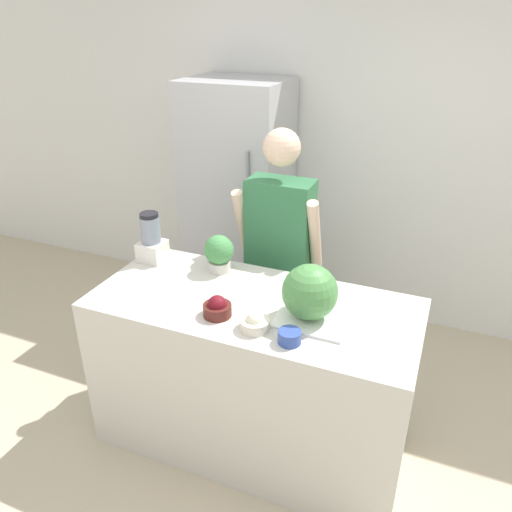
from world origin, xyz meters
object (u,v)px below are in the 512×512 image
object	(u,v)px
bowl_small_blue	(290,337)
potted_plant	(219,253)
watermelon	(310,292)
refrigerator	(238,203)
bowl_cherries	(217,308)
blender	(151,240)
bowl_cream	(255,323)
person	(279,258)

from	to	relation	value
bowl_small_blue	potted_plant	size ratio (longest dim) A/B	0.49
bowl_small_blue	watermelon	bearing A→B (deg)	84.43
watermelon	refrigerator	bearing A→B (deg)	126.01
refrigerator	bowl_cherries	size ratio (longest dim) A/B	13.22
refrigerator	blender	size ratio (longest dim) A/B	6.19
watermelon	bowl_small_blue	distance (m)	0.26
bowl_cream	blender	world-z (taller)	blender
bowl_cream	bowl_cherries	bearing A→B (deg)	169.82
person	blender	world-z (taller)	person
person	watermelon	size ratio (longest dim) A/B	6.29
bowl_cherries	bowl_cream	world-z (taller)	bowl_cherries
person	bowl_cherries	bearing A→B (deg)	-91.44
refrigerator	blender	bearing A→B (deg)	-92.65
bowl_cream	bowl_small_blue	distance (m)	0.19
refrigerator	watermelon	world-z (taller)	refrigerator
watermelon	bowl_cherries	distance (m)	0.47
bowl_cream	bowl_small_blue	world-z (taller)	bowl_cream
watermelon	potted_plant	xyz separation A→B (m)	(-0.63, 0.29, -0.04)
blender	watermelon	bearing A→B (deg)	-13.57
person	blender	size ratio (longest dim) A/B	5.65
blender	potted_plant	distance (m)	0.44
bowl_small_blue	person	bearing A→B (deg)	112.68
person	bowl_cherries	size ratio (longest dim) A/B	12.06
refrigerator	blender	distance (m)	1.15
watermelon	bowl_cream	bearing A→B (deg)	-138.57
bowl_cherries	blender	bearing A→B (deg)	147.64
watermelon	blender	bearing A→B (deg)	166.43
bowl_small_blue	blender	distance (m)	1.16
bowl_small_blue	potted_plant	bearing A→B (deg)	139.84
refrigerator	bowl_cherries	distance (m)	1.65
watermelon	bowl_small_blue	bearing A→B (deg)	-95.57
watermelon	bowl_cherries	world-z (taller)	watermelon
person	potted_plant	xyz separation A→B (m)	(-0.22, -0.41, 0.18)
person	bowl_small_blue	world-z (taller)	person
refrigerator	person	xyz separation A→B (m)	(0.61, -0.70, -0.05)
person	potted_plant	world-z (taller)	person
refrigerator	bowl_cherries	bearing A→B (deg)	-69.22
person	blender	distance (m)	0.82
person	bowl_cream	world-z (taller)	person
potted_plant	blender	bearing A→B (deg)	-175.94
bowl_cherries	bowl_cream	xyz separation A→B (m)	(0.22, -0.04, -0.01)
person	bowl_small_blue	xyz separation A→B (m)	(0.39, -0.92, 0.10)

